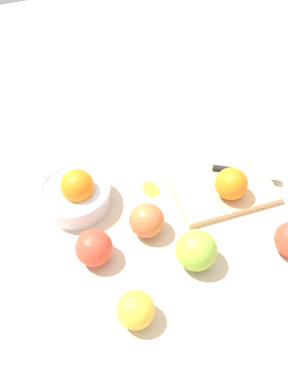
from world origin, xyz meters
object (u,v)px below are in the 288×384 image
(cutting_board, at_px, (222,189))
(apple_mid_left, at_px, (147,220))
(apple_front_center, at_px, (196,250))
(apple_front_left, at_px, (135,310))
(knife, at_px, (237,171))
(bowl, at_px, (75,193))
(apple_mid_left_2, at_px, (94,247))
(orange_on_board, at_px, (231,184))

(cutting_board, distance_m, apple_mid_left, 0.20)
(apple_front_center, relative_size, apple_front_left, 1.19)
(knife, bearing_deg, bowl, 170.11)
(apple_mid_left, distance_m, apple_mid_left_2, 0.12)
(bowl, bearing_deg, knife, -9.89)
(orange_on_board, height_order, apple_front_left, orange_on_board)
(orange_on_board, distance_m, knife, 0.08)
(apple_mid_left_2, bearing_deg, knife, 12.80)
(apple_mid_left, xyz_separation_m, apple_front_left, (-0.09, -0.17, -0.00))
(cutting_board, xyz_separation_m, apple_front_left, (-0.29, -0.20, 0.02))
(cutting_board, bearing_deg, apple_mid_left, -169.89)
(apple_front_left, xyz_separation_m, apple_mid_left_2, (-0.03, 0.15, 0.00))
(knife, height_order, apple_mid_left_2, apple_mid_left_2)
(apple_mid_left, height_order, apple_front_center, apple_front_center)
(cutting_board, relative_size, apple_front_center, 2.75)
(apple_front_left, bearing_deg, cutting_board, 35.21)
(apple_front_center, bearing_deg, apple_mid_left_2, 155.40)
(cutting_board, distance_m, apple_front_center, 0.20)
(apple_front_center, height_order, apple_mid_left_2, apple_front_center)
(knife, relative_size, apple_mid_left_2, 1.91)
(bowl, xyz_separation_m, orange_on_board, (0.32, -0.12, 0.02))
(orange_on_board, xyz_separation_m, apple_front_left, (-0.29, -0.18, -0.02))
(bowl, xyz_separation_m, apple_mid_left_2, (-0.00, -0.15, -0.00))
(bowl, bearing_deg, apple_mid_left_2, -91.29)
(orange_on_board, xyz_separation_m, knife, (0.05, 0.05, -0.03))
(cutting_board, bearing_deg, apple_front_left, -144.79)
(apple_front_left, bearing_deg, apple_mid_left, 61.88)
(bowl, relative_size, apple_front_left, 2.37)
(cutting_board, distance_m, apple_mid_left_2, 0.33)
(apple_front_center, relative_size, apple_mid_left_2, 1.10)
(orange_on_board, relative_size, apple_front_center, 0.87)
(orange_on_board, xyz_separation_m, apple_mid_left_2, (-0.32, -0.03, -0.02))
(cutting_board, relative_size, apple_front_left, 3.27)
(orange_on_board, relative_size, apple_mid_left, 0.96)
(apple_mid_left, distance_m, apple_front_left, 0.19)
(cutting_board, xyz_separation_m, apple_mid_left_2, (-0.32, -0.06, 0.03))
(bowl, bearing_deg, cutting_board, -15.92)
(cutting_board, bearing_deg, knife, 27.82)
(knife, bearing_deg, orange_on_board, -134.10)
(orange_on_board, bearing_deg, cutting_board, 89.32)
(apple_front_left, bearing_deg, orange_on_board, 31.74)
(apple_front_center, distance_m, apple_front_left, 0.16)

